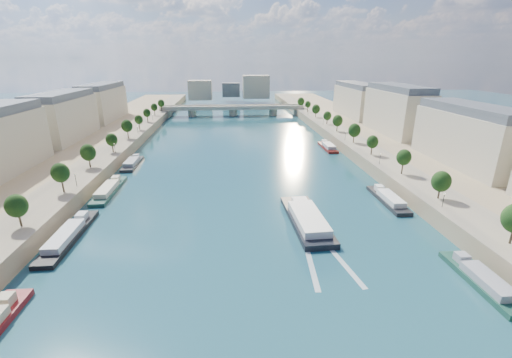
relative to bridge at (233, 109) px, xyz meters
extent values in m
plane|color=#0E363D|center=(0.00, -138.32, -5.08)|extent=(700.00, 700.00, 0.00)
cube|color=#9E8460|center=(-72.00, -138.32, -2.58)|extent=(44.00, 520.00, 5.00)
cube|color=#9E8460|center=(72.00, -138.32, -2.58)|extent=(44.00, 520.00, 5.00)
cube|color=gray|center=(-57.00, -138.32, -0.03)|extent=(14.00, 520.00, 0.10)
cube|color=gray|center=(57.00, -138.32, -0.03)|extent=(14.00, 520.00, 0.10)
cylinder|color=#382B1E|center=(-55.00, -196.32, 1.83)|extent=(0.50, 0.50, 3.82)
ellipsoid|color=black|center=(-55.00, -196.32, 5.42)|extent=(4.80, 4.80, 5.52)
cylinder|color=#382B1E|center=(-55.00, -172.32, 1.83)|extent=(0.50, 0.50, 3.82)
ellipsoid|color=black|center=(-55.00, -172.32, 5.42)|extent=(4.80, 4.80, 5.52)
cylinder|color=#382B1E|center=(-55.00, -148.32, 1.83)|extent=(0.50, 0.50, 3.82)
ellipsoid|color=black|center=(-55.00, -148.32, 5.42)|extent=(4.80, 4.80, 5.52)
cylinder|color=#382B1E|center=(-55.00, -124.32, 1.83)|extent=(0.50, 0.50, 3.82)
ellipsoid|color=black|center=(-55.00, -124.32, 5.42)|extent=(4.80, 4.80, 5.52)
cylinder|color=#382B1E|center=(-55.00, -100.32, 1.83)|extent=(0.50, 0.50, 3.82)
ellipsoid|color=black|center=(-55.00, -100.32, 5.42)|extent=(4.80, 4.80, 5.52)
cylinder|color=#382B1E|center=(-55.00, -76.32, 1.83)|extent=(0.50, 0.50, 3.82)
ellipsoid|color=black|center=(-55.00, -76.32, 5.42)|extent=(4.80, 4.80, 5.52)
cylinder|color=#382B1E|center=(-55.00, -52.32, 1.83)|extent=(0.50, 0.50, 3.82)
ellipsoid|color=black|center=(-55.00, -52.32, 5.42)|extent=(4.80, 4.80, 5.52)
cylinder|color=#382B1E|center=(-55.00, -28.32, 1.83)|extent=(0.50, 0.50, 3.82)
ellipsoid|color=black|center=(-55.00, -28.32, 5.42)|extent=(4.80, 4.80, 5.52)
cylinder|color=#382B1E|center=(-55.00, -4.32, 1.83)|extent=(0.50, 0.50, 3.82)
ellipsoid|color=black|center=(-55.00, -4.32, 5.42)|extent=(4.80, 4.80, 5.52)
cylinder|color=#382B1E|center=(55.00, -212.32, 1.83)|extent=(0.50, 0.50, 3.82)
ellipsoid|color=black|center=(55.00, -212.32, 5.42)|extent=(4.80, 4.80, 5.52)
cylinder|color=#382B1E|center=(55.00, -188.32, 1.83)|extent=(0.50, 0.50, 3.82)
ellipsoid|color=black|center=(55.00, -188.32, 5.42)|extent=(4.80, 4.80, 5.52)
cylinder|color=#382B1E|center=(55.00, -164.32, 1.83)|extent=(0.50, 0.50, 3.82)
ellipsoid|color=black|center=(55.00, -164.32, 5.42)|extent=(4.80, 4.80, 5.52)
cylinder|color=#382B1E|center=(55.00, -140.32, 1.83)|extent=(0.50, 0.50, 3.82)
ellipsoid|color=black|center=(55.00, -140.32, 5.42)|extent=(4.80, 4.80, 5.52)
cylinder|color=#382B1E|center=(55.00, -116.32, 1.83)|extent=(0.50, 0.50, 3.82)
ellipsoid|color=black|center=(55.00, -116.32, 5.42)|extent=(4.80, 4.80, 5.52)
cylinder|color=#382B1E|center=(55.00, -92.32, 1.83)|extent=(0.50, 0.50, 3.82)
ellipsoid|color=black|center=(55.00, -92.32, 5.42)|extent=(4.80, 4.80, 5.52)
cylinder|color=#382B1E|center=(55.00, -68.32, 1.83)|extent=(0.50, 0.50, 3.82)
ellipsoid|color=black|center=(55.00, -68.32, 5.42)|extent=(4.80, 4.80, 5.52)
cylinder|color=#382B1E|center=(55.00, -44.32, 1.83)|extent=(0.50, 0.50, 3.82)
ellipsoid|color=black|center=(55.00, -44.32, 5.42)|extent=(4.80, 4.80, 5.52)
cylinder|color=#382B1E|center=(55.00, -20.32, 1.83)|extent=(0.50, 0.50, 3.82)
ellipsoid|color=black|center=(55.00, -20.32, 5.42)|extent=(4.80, 4.80, 5.52)
cylinder|color=#382B1E|center=(55.00, 3.68, 1.83)|extent=(0.50, 0.50, 3.82)
ellipsoid|color=black|center=(55.00, 3.68, 5.42)|extent=(4.80, 4.80, 5.52)
cylinder|color=black|center=(-52.50, -168.32, 1.92)|extent=(0.14, 0.14, 4.00)
sphere|color=#FFE5B2|center=(-52.50, -168.32, 4.02)|extent=(0.36, 0.36, 0.36)
cylinder|color=black|center=(-52.50, -128.32, 1.92)|extent=(0.14, 0.14, 4.00)
sphere|color=#FFE5B2|center=(-52.50, -128.32, 4.02)|extent=(0.36, 0.36, 0.36)
cylinder|color=black|center=(-52.50, -88.32, 1.92)|extent=(0.14, 0.14, 4.00)
sphere|color=#FFE5B2|center=(-52.50, -88.32, 4.02)|extent=(0.36, 0.36, 0.36)
cylinder|color=black|center=(-52.50, -48.32, 1.92)|extent=(0.14, 0.14, 4.00)
sphere|color=#FFE5B2|center=(-52.50, -48.32, 4.02)|extent=(0.36, 0.36, 0.36)
cylinder|color=black|center=(52.50, -193.32, 1.92)|extent=(0.14, 0.14, 4.00)
sphere|color=#FFE5B2|center=(52.50, -193.32, 4.02)|extent=(0.36, 0.36, 0.36)
cylinder|color=black|center=(52.50, -153.32, 1.92)|extent=(0.14, 0.14, 4.00)
sphere|color=#FFE5B2|center=(52.50, -153.32, 4.02)|extent=(0.36, 0.36, 0.36)
cylinder|color=black|center=(52.50, -113.32, 1.92)|extent=(0.14, 0.14, 4.00)
sphere|color=#FFE5B2|center=(52.50, -113.32, 4.02)|extent=(0.36, 0.36, 0.36)
cylinder|color=black|center=(52.50, -73.32, 1.92)|extent=(0.14, 0.14, 4.00)
sphere|color=#FFE5B2|center=(52.50, -73.32, 4.02)|extent=(0.36, 0.36, 0.36)
cylinder|color=black|center=(52.50, -33.32, 1.92)|extent=(0.14, 0.14, 4.00)
sphere|color=#FFE5B2|center=(52.50, -33.32, 4.02)|extent=(0.36, 0.36, 0.36)
cube|color=#B9AB8E|center=(-85.00, -97.32, 9.92)|extent=(16.00, 52.00, 20.00)
cube|color=#474C54|center=(-85.00, -97.32, 21.52)|extent=(14.72, 50.44, 3.20)
cube|color=#B9AB8E|center=(-85.00, -39.32, 9.92)|extent=(16.00, 52.00, 20.00)
cube|color=#474C54|center=(-85.00, -39.32, 21.52)|extent=(14.72, 50.44, 3.20)
cube|color=#B9AB8E|center=(85.00, -155.32, 9.92)|extent=(16.00, 52.00, 20.00)
cube|color=#474C54|center=(85.00, -155.32, 21.52)|extent=(14.72, 50.44, 3.20)
cube|color=#B9AB8E|center=(85.00, -97.32, 9.92)|extent=(16.00, 52.00, 20.00)
cube|color=#474C54|center=(85.00, -97.32, 21.52)|extent=(14.72, 50.44, 3.20)
cube|color=#B9AB8E|center=(85.00, -39.32, 9.92)|extent=(16.00, 52.00, 20.00)
cube|color=#474C54|center=(85.00, -39.32, 21.52)|extent=(14.72, 50.44, 3.20)
cube|color=#B9AB8E|center=(-30.00, 71.68, 8.92)|extent=(22.00, 18.00, 18.00)
cube|color=#B9AB8E|center=(25.00, 81.68, 10.92)|extent=(26.00, 20.00, 22.00)
cube|color=#474C54|center=(0.00, 96.68, 6.92)|extent=(18.00, 16.00, 14.00)
cube|color=#C1B79E|center=(0.00, 0.00, 1.12)|extent=(112.00, 11.00, 2.20)
cube|color=#C1B79E|center=(0.00, -5.00, 2.62)|extent=(112.00, 0.80, 0.90)
cube|color=#C1B79E|center=(0.00, 5.00, 2.62)|extent=(112.00, 0.80, 0.90)
cylinder|color=#C1B79E|center=(-32.00, 0.00, -2.58)|extent=(6.40, 6.40, 5.00)
cylinder|color=#C1B79E|center=(0.00, 0.00, -2.58)|extent=(6.40, 6.40, 5.00)
cylinder|color=#C1B79E|center=(32.00, 0.00, -2.58)|extent=(6.40, 6.40, 5.00)
cube|color=#C1B79E|center=(-52.00, 0.00, -2.58)|extent=(6.00, 12.00, 5.00)
cube|color=#C1B79E|center=(52.00, 0.00, -2.58)|extent=(6.00, 12.00, 5.00)
cube|color=black|center=(16.36, -189.12, -4.60)|extent=(9.78, 30.63, 2.17)
cube|color=white|center=(16.36, -191.54, -2.54)|extent=(7.83, 19.96, 1.95)
cube|color=white|center=(16.36, -180.02, -2.62)|extent=(4.46, 3.80, 1.80)
cube|color=silver|center=(13.16, -206.12, -5.06)|extent=(3.41, 26.01, 0.04)
cube|color=silver|center=(19.56, -206.12, -5.06)|extent=(5.30, 25.86, 0.04)
cube|color=#B9AB8B|center=(-45.50, -218.95, -2.98)|extent=(2.50, 2.55, 1.80)
cube|color=black|center=(-45.50, -192.82, -4.78)|extent=(5.00, 28.32, 1.80)
cube|color=silver|center=(-45.50, -195.08, -3.08)|extent=(4.10, 15.58, 1.60)
cube|color=silver|center=(-45.50, -184.32, -2.98)|extent=(2.50, 3.40, 1.80)
cube|color=#1B453A|center=(-45.50, -160.96, -4.78)|extent=(5.00, 26.25, 1.80)
cube|color=beige|center=(-45.50, -163.06, -3.08)|extent=(4.10, 14.44, 1.60)
cube|color=beige|center=(-45.50, -153.09, -2.98)|extent=(2.50, 3.15, 1.80)
cube|color=#29282B|center=(-45.50, -129.85, -4.78)|extent=(5.00, 21.04, 1.80)
cube|color=#999AA1|center=(-45.50, -131.53, -3.08)|extent=(4.10, 11.57, 1.60)
cube|color=#999AA1|center=(-45.50, -123.54, -2.98)|extent=(2.50, 2.52, 1.80)
cube|color=#1B4538|center=(45.50, -219.06, -4.78)|extent=(5.00, 21.05, 1.80)
cube|color=#95969D|center=(45.50, -220.75, -3.08)|extent=(4.10, 11.58, 1.60)
cube|color=#95969D|center=(45.50, -212.75, -2.98)|extent=(2.50, 2.53, 1.80)
cube|color=black|center=(45.50, -176.86, -4.78)|extent=(5.00, 22.61, 1.80)
cube|color=white|center=(45.50, -178.67, -3.08)|extent=(4.10, 12.43, 1.60)
cube|color=white|center=(45.50, -170.08, -2.98)|extent=(2.50, 2.71, 1.80)
cube|color=maroon|center=(45.50, -108.87, -4.78)|extent=(5.00, 20.89, 1.80)
cube|color=#B5BAC2|center=(45.50, -110.54, -3.08)|extent=(4.10, 11.49, 1.60)
cube|color=#B5BAC2|center=(45.50, -102.61, -2.98)|extent=(2.50, 2.51, 1.80)
camera|label=1|loc=(-4.76, -273.33, 38.08)|focal=24.00mm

